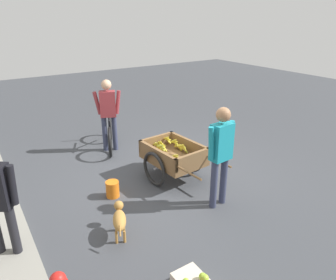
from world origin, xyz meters
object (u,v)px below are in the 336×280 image
vendor_person (221,149)px  bicycle (110,133)px  dog (119,219)px  plastic_bucket (113,189)px  cyclist_person (108,109)px  fruit_cart (173,156)px

vendor_person → bicycle: 3.26m
dog → plastic_bucket: dog is taller
bicycle → cyclist_person: (-0.14, 0.06, 0.61)m
vendor_person → cyclist_person: size_ratio=1.02×
vendor_person → bicycle: (3.16, 0.49, -0.64)m
cyclist_person → dog: (-2.84, 1.11, -0.69)m
cyclist_person → dog: 3.13m
bicycle → fruit_cart: bearing=-168.9°
fruit_cart → vendor_person: vendor_person is taller
fruit_cart → cyclist_person: (1.87, 0.45, 0.53)m
bicycle → plastic_bucket: size_ratio=5.51×
cyclist_person → dog: bearing=158.7°
fruit_cart → bicycle: bicycle is taller
bicycle → plastic_bucket: (-2.00, 0.84, -0.21)m
fruit_cart → plastic_bucket: bearing=89.6°
vendor_person → plastic_bucket: (1.16, 1.33, -0.85)m
dog → plastic_bucket: (0.98, -0.33, -0.13)m
fruit_cart → vendor_person: (-1.15, -0.09, 0.55)m
plastic_bucket → dog: bearing=161.7°
vendor_person → cyclist_person: 3.07m
fruit_cart → vendor_person: bearing=-175.4°
fruit_cart → vendor_person: size_ratio=1.04×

